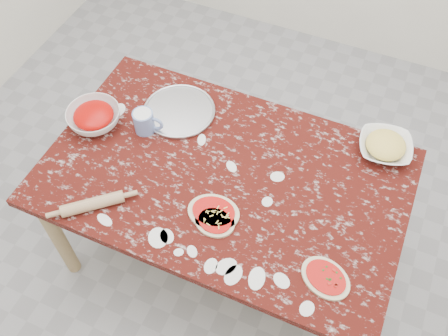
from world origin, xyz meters
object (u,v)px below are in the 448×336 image
cheese_bowl (385,147)px  rolling_pin (93,204)px  pizza_tray (179,111)px  flour_mug (145,121)px  worktable (224,185)px  sauce_bowl (94,117)px

cheese_bowl → rolling_pin: bearing=-143.2°
pizza_tray → flour_mug: size_ratio=2.38×
flour_mug → pizza_tray: bearing=59.6°
pizza_tray → worktable: bearing=-36.0°
rolling_pin → cheese_bowl: bearing=36.8°
worktable → sauce_bowl: bearing=177.4°
rolling_pin → sauce_bowl: bearing=121.3°
flour_mug → worktable: bearing=-11.7°
pizza_tray → flour_mug: bearing=-120.4°
cheese_bowl → flour_mug: 1.11m
worktable → cheese_bowl: bearing=33.8°
worktable → flour_mug: size_ratio=11.10×
worktable → sauce_bowl: 0.70m
flour_mug → rolling_pin: bearing=-89.3°
cheese_bowl → rolling_pin: 1.32m
pizza_tray → sauce_bowl: sauce_bowl is taller
sauce_bowl → rolling_pin: size_ratio=0.97×
sauce_bowl → rolling_pin: sauce_bowl is taller
cheese_bowl → rolling_pin: (-1.05, -0.79, -0.00)m
cheese_bowl → flour_mug: bearing=-163.1°
pizza_tray → sauce_bowl: bearing=-146.6°
worktable → cheese_bowl: size_ratio=6.69×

